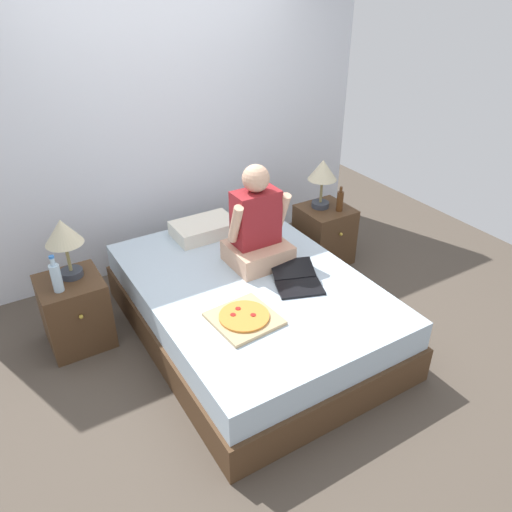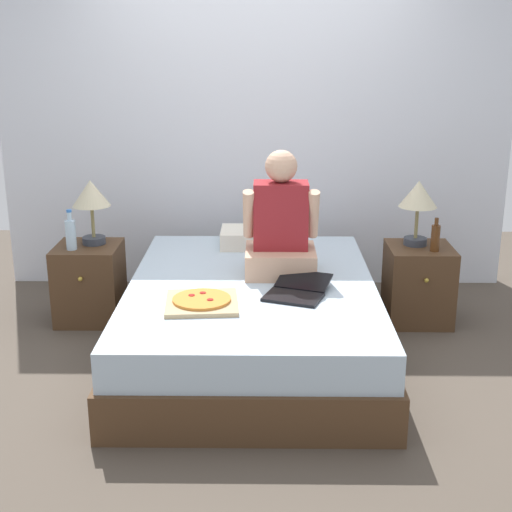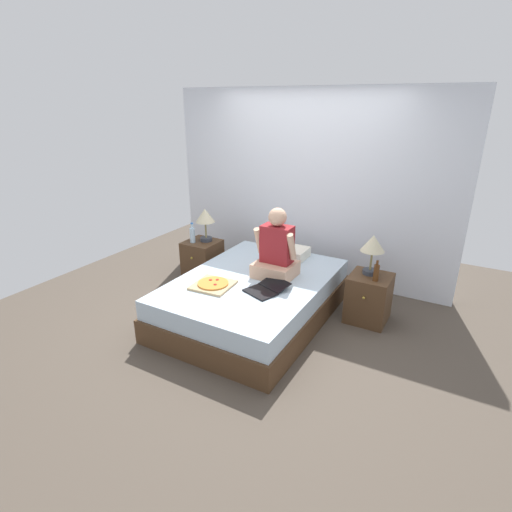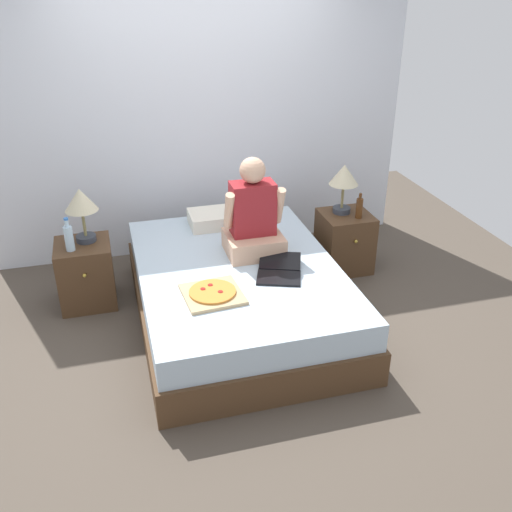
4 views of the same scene
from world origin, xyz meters
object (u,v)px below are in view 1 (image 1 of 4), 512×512
object	(u,v)px
nightstand_left	(75,312)
person_seated	(257,228)
laptop	(297,281)
bed	(250,307)
lamp_on_right_nightstand	(322,173)
lamp_on_left_nightstand	(63,236)
beer_bottle	(340,201)
pizza_box	(244,318)
water_bottle	(56,277)
nightstand_right	(324,234)

from	to	relation	value
nightstand_left	person_seated	xyz separation A→B (m)	(1.33, -0.38, 0.50)
nightstand_left	laptop	bearing A→B (deg)	-29.45
bed	lamp_on_right_nightstand	distance (m)	1.43
nightstand_left	lamp_on_left_nightstand	xyz separation A→B (m)	(0.04, 0.05, 0.60)
lamp_on_left_nightstand	beer_bottle	distance (m)	2.35
pizza_box	lamp_on_left_nightstand	bearing A→B (deg)	129.41
bed	water_bottle	world-z (taller)	water_bottle
beer_bottle	laptop	size ratio (longest dim) A/B	0.46
lamp_on_left_nightstand	beer_bottle	size ratio (longest dim) A/B	1.96
nightstand_right	person_seated	xyz separation A→B (m)	(-0.97, -0.38, 0.50)
nightstand_left	lamp_on_right_nightstand	distance (m)	2.35
nightstand_left	laptop	distance (m)	1.64
bed	nightstand_right	distance (m)	1.29
lamp_on_right_nightstand	pizza_box	world-z (taller)	lamp_on_right_nightstand
nightstand_left	water_bottle	bearing A→B (deg)	-131.65
water_bottle	lamp_on_right_nightstand	distance (m)	2.37
lamp_on_left_nightstand	pizza_box	bearing A→B (deg)	-50.59
lamp_on_right_nightstand	beer_bottle	world-z (taller)	lamp_on_right_nightstand
water_bottle	laptop	distance (m)	1.66
lamp_on_right_nightstand	nightstand_right	bearing A→B (deg)	-59.07
laptop	bed	bearing A→B (deg)	140.30
water_bottle	laptop	bearing A→B (deg)	-25.37
person_seated	pizza_box	world-z (taller)	person_seated
bed	nightstand_right	world-z (taller)	nightstand_right
beer_bottle	pizza_box	world-z (taller)	beer_bottle
nightstand_right	laptop	bearing A→B (deg)	-137.97
bed	nightstand_left	size ratio (longest dim) A/B	3.99
lamp_on_left_nightstand	pizza_box	distance (m)	1.37
nightstand_left	beer_bottle	xyz separation A→B (m)	(2.37, -0.10, 0.37)
lamp_on_left_nightstand	laptop	xyz separation A→B (m)	(1.38, -0.85, -0.36)
nightstand_right	lamp_on_right_nightstand	xyz separation A→B (m)	(-0.03, 0.05, 0.60)
nightstand_left	water_bottle	world-z (taller)	water_bottle
bed	pizza_box	size ratio (longest dim) A/B	5.01
person_seated	pizza_box	bearing A→B (deg)	-127.75
pizza_box	water_bottle	bearing A→B (deg)	137.46
nightstand_left	lamp_on_left_nightstand	world-z (taller)	lamp_on_left_nightstand
nightstand_left	pizza_box	bearing A→B (deg)	-47.84
nightstand_left	laptop	xyz separation A→B (m)	(1.42, -0.80, 0.23)
lamp_on_left_nightstand	pizza_box	xyz separation A→B (m)	(0.84, -1.02, -0.37)
nightstand_left	lamp_on_right_nightstand	size ratio (longest dim) A/B	1.20
beer_bottle	nightstand_left	bearing A→B (deg)	177.59
water_bottle	laptop	world-z (taller)	water_bottle
lamp_on_left_nightstand	nightstand_right	world-z (taller)	lamp_on_left_nightstand
nightstand_left	nightstand_right	xyz separation A→B (m)	(2.30, 0.00, 0.00)
lamp_on_right_nightstand	nightstand_left	bearing A→B (deg)	-178.74
nightstand_right	bed	bearing A→B (deg)	-153.27
water_bottle	lamp_on_right_nightstand	xyz separation A→B (m)	(2.35, 0.14, 0.22)
bed	nightstand_left	xyz separation A→B (m)	(-1.15, 0.58, 0.03)
bed	nightstand_left	world-z (taller)	nightstand_left
beer_bottle	laptop	distance (m)	1.19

